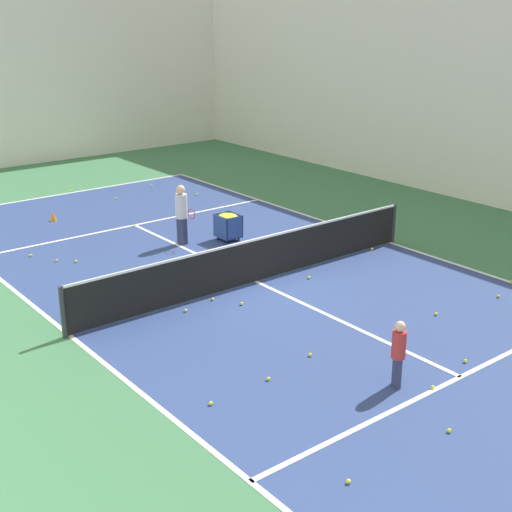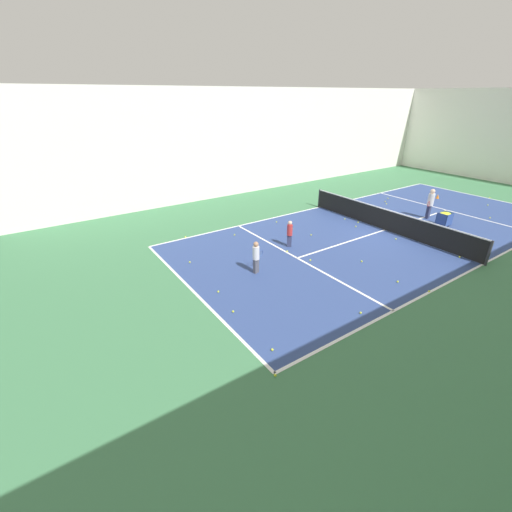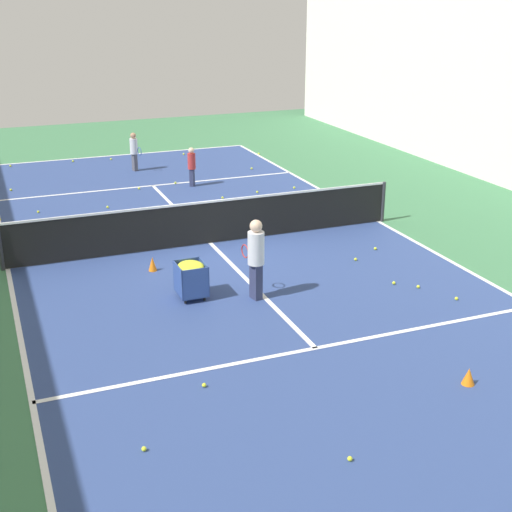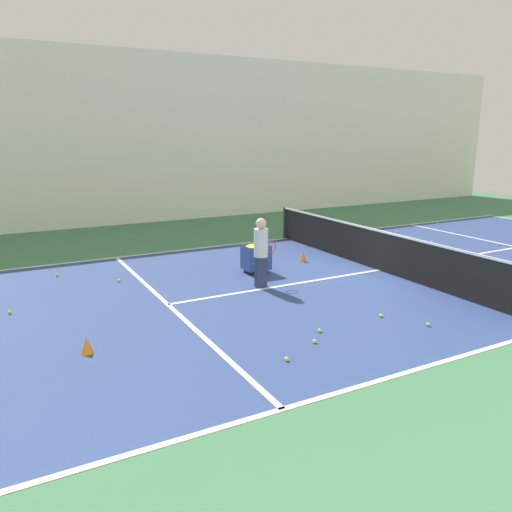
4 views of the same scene
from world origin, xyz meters
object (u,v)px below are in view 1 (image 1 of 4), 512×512
ball_cart (228,222)px  training_cone_1 (53,216)px  training_cone_0 (278,247)px  child_midcourt (399,350)px  coach_at_net (182,211)px  tennis_net (256,260)px

ball_cart → training_cone_1: size_ratio=2.71×
training_cone_0 → child_midcourt: bearing=-113.7°
coach_at_net → ball_cart: size_ratio=2.19×
coach_at_net → training_cone_0: 2.81m
ball_cart → training_cone_1: (-3.05, 4.78, -0.39)m
ball_cart → training_cone_1: 5.68m
child_midcourt → training_cone_0: size_ratio=3.85×
coach_at_net → training_cone_0: coach_at_net is taller
ball_cart → training_cone_0: bearing=-77.6°
tennis_net → coach_at_net: bearing=87.1°
ball_cart → training_cone_0: (0.37, -1.71, -0.37)m
tennis_net → child_midcourt: child_midcourt is taller
ball_cart → training_cone_1: ball_cart is taller
child_midcourt → training_cone_1: 13.06m
coach_at_net → child_midcourt: bearing=-17.4°
child_midcourt → training_cone_0: child_midcourt is taller
tennis_net → training_cone_1: tennis_net is taller
coach_at_net → training_cone_1: bearing=-165.3°
tennis_net → coach_at_net: 3.48m
coach_at_net → training_cone_0: size_ratio=5.17×
tennis_net → training_cone_0: bearing=35.8°
child_midcourt → training_cone_0: bearing=10.9°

